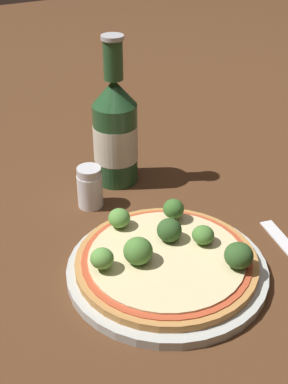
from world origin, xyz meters
TOP-DOWN VIEW (x-y plane):
  - ground_plane at (0.00, 0.00)m, footprint 3.00×3.00m
  - plate at (0.00, -0.02)m, footprint 0.25×0.25m
  - pizza at (0.00, -0.01)m, footprint 0.22×0.22m
  - broccoli_floret_0 at (-0.03, -0.01)m, footprint 0.04×0.04m
  - broccoli_floret_1 at (0.02, 0.01)m, footprint 0.03×0.03m
  - broccoli_floret_2 at (-0.02, 0.07)m, footprint 0.03×0.03m
  - broccoli_floret_3 at (0.05, -0.01)m, footprint 0.03×0.03m
  - broccoli_floret_4 at (0.07, -0.07)m, footprint 0.03×0.03m
  - broccoli_floret_5 at (0.05, 0.05)m, footprint 0.03×0.03m
  - broccoli_floret_6 at (-0.08, -0.00)m, footprint 0.03×0.03m
  - beer_bottle at (0.04, 0.22)m, footprint 0.07×0.07m
  - pepper_shaker at (-0.02, 0.17)m, footprint 0.04×0.04m

SIDE VIEW (x-z plane):
  - ground_plane at x=0.00m, z-range 0.00..0.00m
  - plate at x=0.00m, z-range 0.00..0.01m
  - pizza at x=0.00m, z-range 0.01..0.03m
  - pepper_shaker at x=-0.02m, z-range 0.00..0.06m
  - broccoli_floret_3 at x=0.05m, z-range 0.03..0.05m
  - broccoli_floret_2 at x=-0.02m, z-range 0.03..0.05m
  - broccoli_floret_1 at x=0.02m, z-range 0.03..0.06m
  - broccoli_floret_4 at x=0.07m, z-range 0.03..0.06m
  - broccoli_floret_0 at x=-0.03m, z-range 0.02..0.06m
  - broccoli_floret_6 at x=-0.08m, z-range 0.03..0.06m
  - broccoli_floret_5 at x=0.05m, z-range 0.03..0.06m
  - beer_bottle at x=0.04m, z-range -0.03..0.20m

